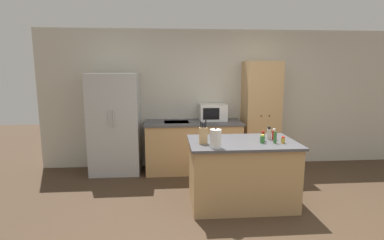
{
  "coord_description": "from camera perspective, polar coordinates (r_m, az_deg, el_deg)",
  "views": [
    {
      "loc": [
        -1.2,
        -3.39,
        1.87
      ],
      "look_at": [
        -0.82,
        1.4,
        1.05
      ],
      "focal_mm": 28.0,
      "sensor_mm": 36.0,
      "label": 1
    }
  ],
  "objects": [
    {
      "name": "ground_plane",
      "position": [
        4.06,
        13.89,
        -18.08
      ],
      "size": [
        14.0,
        14.0,
        0.0
      ],
      "primitive_type": "plane",
      "color": "#423021"
    },
    {
      "name": "wall_back",
      "position": [
        5.88,
        7.25,
        4.04
      ],
      "size": [
        7.2,
        0.06,
        2.6
      ],
      "color": "beige",
      "rests_on": "ground_plane"
    },
    {
      "name": "refrigerator",
      "position": [
        5.55,
        -14.46,
        -0.69
      ],
      "size": [
        0.87,
        0.65,
        1.8
      ],
      "color": "#B7BABC",
      "rests_on": "ground_plane"
    },
    {
      "name": "back_counter",
      "position": [
        5.56,
        0.26,
        -4.97
      ],
      "size": [
        1.76,
        0.72,
        0.92
      ],
      "color": "tan",
      "rests_on": "ground_plane"
    },
    {
      "name": "pantry_cabinet",
      "position": [
        5.76,
        12.92,
        0.81
      ],
      "size": [
        0.64,
        0.56,
        2.01
      ],
      "color": "tan",
      "rests_on": "ground_plane"
    },
    {
      "name": "kitchen_island",
      "position": [
        4.28,
        9.38,
        -9.8
      ],
      "size": [
        1.46,
        0.92,
        0.9
      ],
      "color": "tan",
      "rests_on": "ground_plane"
    },
    {
      "name": "microwave",
      "position": [
        5.6,
        4.0,
        1.49
      ],
      "size": [
        0.49,
        0.39,
        0.3
      ],
      "color": "white",
      "rests_on": "back_counter"
    },
    {
      "name": "knife_block",
      "position": [
        3.93,
        2.16,
        -2.92
      ],
      "size": [
        0.11,
        0.07,
        0.32
      ],
      "color": "tan",
      "rests_on": "kitchen_island"
    },
    {
      "name": "spice_bottle_tall_dark",
      "position": [
        4.32,
        15.3,
        -2.68
      ],
      "size": [
        0.05,
        0.05,
        0.16
      ],
      "color": "#B2281E",
      "rests_on": "kitchen_island"
    },
    {
      "name": "spice_bottle_short_red",
      "position": [
        4.09,
        13.27,
        -3.55
      ],
      "size": [
        0.06,
        0.06,
        0.11
      ],
      "color": "#337033",
      "rests_on": "kitchen_island"
    },
    {
      "name": "spice_bottle_amber_oil",
      "position": [
        4.21,
        13.36,
        -3.04
      ],
      "size": [
        0.05,
        0.05,
        0.14
      ],
      "color": "#563319",
      "rests_on": "kitchen_island"
    },
    {
      "name": "spice_bottle_green_herb",
      "position": [
        4.15,
        16.95,
        -3.68
      ],
      "size": [
        0.05,
        0.05,
        0.09
      ],
      "color": "gold",
      "rests_on": "kitchen_island"
    },
    {
      "name": "spice_bottle_pale_salt",
      "position": [
        4.11,
        15.55,
        -3.28
      ],
      "size": [
        0.04,
        0.04,
        0.16
      ],
      "color": "#337033",
      "rests_on": "kitchen_island"
    },
    {
      "name": "spice_bottle_orange_cap",
      "position": [
        4.32,
        14.45,
        -2.5
      ],
      "size": [
        0.05,
        0.05,
        0.18
      ],
      "color": "beige",
      "rests_on": "kitchen_island"
    },
    {
      "name": "kettle",
      "position": [
        3.74,
        4.51,
        -3.56
      ],
      "size": [
        0.15,
        0.15,
        0.26
      ],
      "color": "white",
      "rests_on": "kitchen_island"
    }
  ]
}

